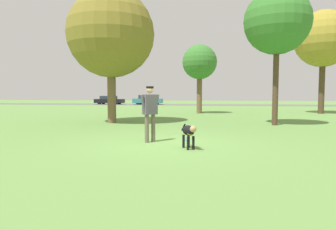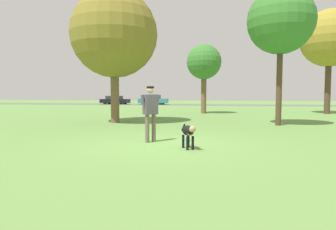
# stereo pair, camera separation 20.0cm
# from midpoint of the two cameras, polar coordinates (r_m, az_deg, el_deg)

# --- Properties ---
(ground_plane) EXTENTS (120.00, 120.00, 0.00)m
(ground_plane) POSITION_cam_midpoint_polar(r_m,az_deg,el_deg) (9.14, -0.35, -5.55)
(ground_plane) COLOR #608C42
(far_road_strip) EXTENTS (120.00, 6.00, 0.01)m
(far_road_strip) POSITION_cam_midpoint_polar(r_m,az_deg,el_deg) (42.22, 8.01, 1.93)
(far_road_strip) COLOR #5B5B59
(far_road_strip) RESTS_ON ground_plane
(person) EXTENTS (0.54, 0.61, 1.76)m
(person) POSITION_cam_midpoint_polar(r_m,az_deg,el_deg) (9.41, -2.76, 1.20)
(person) COLOR #665B4C
(person) RESTS_ON ground_plane
(dog) EXTENTS (0.53, 0.92, 0.68)m
(dog) POSITION_cam_midpoint_polar(r_m,az_deg,el_deg) (8.29, 4.60, -3.22)
(dog) COLOR black
(dog) RESTS_ON ground_plane
(frisbee) EXTENTS (0.22, 0.22, 0.02)m
(frisbee) POSITION_cam_midpoint_polar(r_m,az_deg,el_deg) (9.89, 4.33, -4.77)
(frisbee) COLOR #268CE5
(frisbee) RESTS_ON ground_plane
(tree_near_left) EXTENTS (4.52, 4.52, 6.90)m
(tree_near_left) POSITION_cam_midpoint_polar(r_m,az_deg,el_deg) (16.36, -9.86, 14.88)
(tree_near_left) COLOR brown
(tree_near_left) RESTS_ON ground_plane
(tree_mid_center) EXTENTS (2.68, 2.68, 5.35)m
(tree_mid_center) POSITION_cam_midpoint_polar(r_m,az_deg,el_deg) (23.70, 7.11, 9.86)
(tree_mid_center) COLOR brown
(tree_mid_center) RESTS_ON ground_plane
(tree_near_right) EXTENTS (3.15, 3.15, 6.56)m
(tree_near_right) POSITION_cam_midpoint_polar(r_m,az_deg,el_deg) (15.81, 21.04, 16.34)
(tree_near_right) COLOR #4C3826
(tree_near_right) RESTS_ON ground_plane
(tree_far_right) EXTENTS (4.28, 4.28, 7.87)m
(tree_far_right) POSITION_cam_midpoint_polar(r_m,az_deg,el_deg) (26.26, 28.60, 12.68)
(tree_far_right) COLOR #4C3826
(tree_far_right) RESTS_ON ground_plane
(parked_car_black) EXTENTS (4.24, 1.84, 1.24)m
(parked_car_black) POSITION_cam_midpoint_polar(r_m,az_deg,el_deg) (44.98, -9.95, 2.81)
(parked_car_black) COLOR black
(parked_car_black) RESTS_ON ground_plane
(parked_car_teal) EXTENTS (4.16, 1.78, 1.37)m
(parked_car_teal) POSITION_cam_midpoint_polar(r_m,az_deg,el_deg) (43.23, -2.74, 2.90)
(parked_car_teal) COLOR teal
(parked_car_teal) RESTS_ON ground_plane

